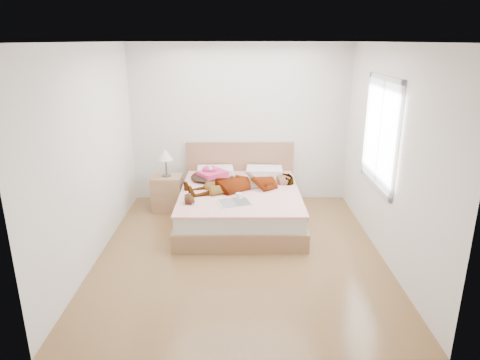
{
  "coord_description": "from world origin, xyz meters",
  "views": [
    {
      "loc": [
        -0.02,
        -5.01,
        2.62
      ],
      "look_at": [
        0.0,
        0.85,
        0.7
      ],
      "focal_mm": 32.0,
      "sensor_mm": 36.0,
      "label": 1
    }
  ],
  "objects_px": {
    "woman": "(242,181)",
    "phone": "(210,168)",
    "nightstand": "(167,190)",
    "bed": "(240,203)",
    "coffee_mug": "(239,196)",
    "plush_toy": "(189,199)",
    "magazine": "(234,202)",
    "towel": "(212,174)"
  },
  "relations": [
    {
      "from": "woman",
      "to": "phone",
      "type": "height_order",
      "value": "woman"
    },
    {
      "from": "nightstand",
      "to": "bed",
      "type": "bearing_deg",
      "value": -19.93
    },
    {
      "from": "coffee_mug",
      "to": "nightstand",
      "type": "bearing_deg",
      "value": 141.88
    },
    {
      "from": "plush_toy",
      "to": "phone",
      "type": "bearing_deg",
      "value": 77.34
    },
    {
      "from": "woman",
      "to": "coffee_mug",
      "type": "height_order",
      "value": "woman"
    },
    {
      "from": "nightstand",
      "to": "plush_toy",
      "type": "bearing_deg",
      "value": -65.65
    },
    {
      "from": "woman",
      "to": "bed",
      "type": "height_order",
      "value": "bed"
    },
    {
      "from": "phone",
      "to": "plush_toy",
      "type": "relative_size",
      "value": 0.45
    },
    {
      "from": "woman",
      "to": "magazine",
      "type": "height_order",
      "value": "woman"
    },
    {
      "from": "towel",
      "to": "magazine",
      "type": "bearing_deg",
      "value": -70.8
    },
    {
      "from": "towel",
      "to": "magazine",
      "type": "xyz_separation_m",
      "value": [
        0.37,
        -1.05,
        -0.08
      ]
    },
    {
      "from": "woman",
      "to": "phone",
      "type": "relative_size",
      "value": 16.23
    },
    {
      "from": "bed",
      "to": "plush_toy",
      "type": "bearing_deg",
      "value": -138.41
    },
    {
      "from": "towel",
      "to": "magazine",
      "type": "relative_size",
      "value": 1.03
    },
    {
      "from": "magazine",
      "to": "phone",
      "type": "bearing_deg",
      "value": 110.74
    },
    {
      "from": "woman",
      "to": "towel",
      "type": "height_order",
      "value": "woman"
    },
    {
      "from": "woman",
      "to": "bed",
      "type": "distance_m",
      "value": 0.35
    },
    {
      "from": "towel",
      "to": "nightstand",
      "type": "bearing_deg",
      "value": -178.72
    },
    {
      "from": "phone",
      "to": "woman",
      "type": "bearing_deg",
      "value": -57.03
    },
    {
      "from": "nightstand",
      "to": "coffee_mug",
      "type": "bearing_deg",
      "value": -38.12
    },
    {
      "from": "magazine",
      "to": "plush_toy",
      "type": "xyz_separation_m",
      "value": [
        -0.62,
        -0.0,
        0.05
      ]
    },
    {
      "from": "bed",
      "to": "plush_toy",
      "type": "height_order",
      "value": "bed"
    },
    {
      "from": "bed",
      "to": "coffee_mug",
      "type": "relative_size",
      "value": 16.27
    },
    {
      "from": "plush_toy",
      "to": "nightstand",
      "type": "relative_size",
      "value": 0.23
    },
    {
      "from": "bed",
      "to": "magazine",
      "type": "height_order",
      "value": "bed"
    },
    {
      "from": "phone",
      "to": "bed",
      "type": "relative_size",
      "value": 0.05
    },
    {
      "from": "magazine",
      "to": "coffee_mug",
      "type": "distance_m",
      "value": 0.15
    },
    {
      "from": "coffee_mug",
      "to": "magazine",
      "type": "bearing_deg",
      "value": -115.16
    },
    {
      "from": "woman",
      "to": "bed",
      "type": "xyz_separation_m",
      "value": [
        -0.04,
        -0.01,
        -0.35
      ]
    },
    {
      "from": "phone",
      "to": "coffee_mug",
      "type": "bearing_deg",
      "value": -81.44
    },
    {
      "from": "magazine",
      "to": "plush_toy",
      "type": "bearing_deg",
      "value": -179.92
    },
    {
      "from": "woman",
      "to": "plush_toy",
      "type": "relative_size",
      "value": 7.35
    },
    {
      "from": "towel",
      "to": "coffee_mug",
      "type": "distance_m",
      "value": 1.01
    },
    {
      "from": "phone",
      "to": "towel",
      "type": "xyz_separation_m",
      "value": [
        0.02,
        0.03,
        -0.11
      ]
    },
    {
      "from": "woman",
      "to": "phone",
      "type": "distance_m",
      "value": 0.65
    },
    {
      "from": "woman",
      "to": "nightstand",
      "type": "height_order",
      "value": "nightstand"
    },
    {
      "from": "bed",
      "to": "towel",
      "type": "bearing_deg",
      "value": 135.42
    },
    {
      "from": "woman",
      "to": "phone",
      "type": "xyz_separation_m",
      "value": [
        -0.5,
        0.4,
        0.08
      ]
    },
    {
      "from": "magazine",
      "to": "plush_toy",
      "type": "height_order",
      "value": "plush_toy"
    },
    {
      "from": "towel",
      "to": "coffee_mug",
      "type": "height_order",
      "value": "towel"
    },
    {
      "from": "magazine",
      "to": "bed",
      "type": "bearing_deg",
      "value": 82.8
    },
    {
      "from": "phone",
      "to": "towel",
      "type": "relative_size",
      "value": 0.2
    }
  ]
}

